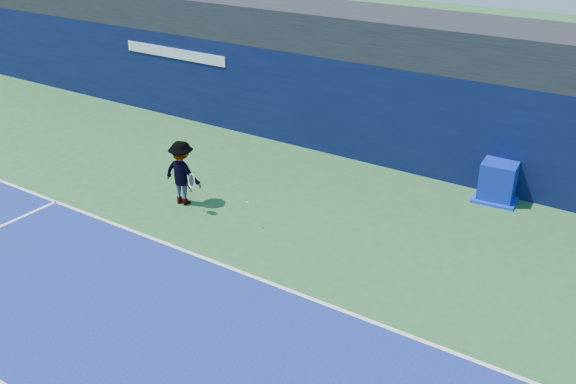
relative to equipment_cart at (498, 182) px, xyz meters
name	(u,v)px	position (x,y,z in m)	size (l,w,h in m)	color
ground	(96,324)	(-4.66, -9.71, -0.49)	(80.00, 80.00, 0.00)	#2C622F
baseline	(199,256)	(-4.66, -6.71, -0.48)	(24.00, 0.10, 0.01)	white
service_line	(2,384)	(-4.66, -11.71, -0.48)	(24.00, 0.10, 0.01)	white
stadium_band	(378,32)	(-4.66, 1.79, 3.11)	(36.00, 3.00, 1.20)	black
back_wall_assembly	(359,108)	(-4.66, 0.79, 1.02)	(36.00, 1.03, 3.00)	#091135
equipment_cart	(498,182)	(0.00, 0.00, 0.00)	(1.21, 1.21, 1.06)	#0B1EA2
tennis_player	(182,173)	(-6.78, -4.84, 0.38)	(1.32, 0.73, 1.73)	white
tennis_ball	(247,202)	(-4.55, -5.00, 0.22)	(0.06, 0.06, 0.06)	#DDEC1A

